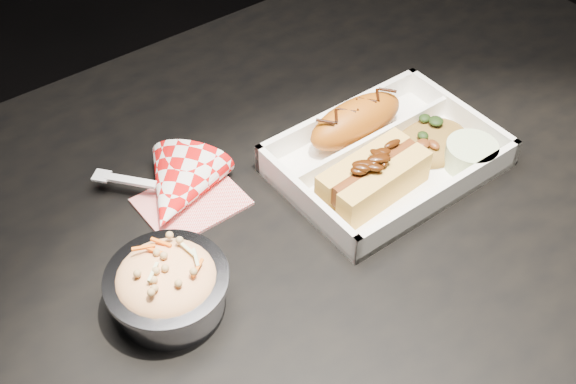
% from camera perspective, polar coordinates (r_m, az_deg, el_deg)
% --- Properties ---
extents(dining_table, '(1.20, 0.80, 0.75)m').
position_cam_1_polar(dining_table, '(0.87, 1.65, -5.99)').
color(dining_table, black).
rests_on(dining_table, ground).
extents(food_tray, '(0.25, 0.18, 0.04)m').
position_cam_1_polar(food_tray, '(0.85, 7.71, 2.48)').
color(food_tray, white).
rests_on(food_tray, dining_table).
extents(fried_pastry, '(0.13, 0.05, 0.05)m').
position_cam_1_polar(fried_pastry, '(0.87, 5.39, 5.61)').
color(fried_pastry, '#A85410').
rests_on(fried_pastry, food_tray).
extents(hotdog, '(0.13, 0.07, 0.06)m').
position_cam_1_polar(hotdog, '(0.80, 6.79, 1.31)').
color(hotdog, '#E3B04D').
rests_on(hotdog, food_tray).
extents(fried_rice_mound, '(0.10, 0.08, 0.03)m').
position_cam_1_polar(fried_rice_mound, '(0.88, 11.44, 4.42)').
color(fried_rice_mound, olive).
rests_on(fried_rice_mound, food_tray).
extents(cupcake_liner, '(0.06, 0.06, 0.03)m').
position_cam_1_polar(cupcake_liner, '(0.86, 14.23, 2.84)').
color(cupcake_liner, beige).
rests_on(cupcake_liner, food_tray).
extents(foil_coleslaw_cup, '(0.12, 0.12, 0.07)m').
position_cam_1_polar(foil_coleslaw_cup, '(0.70, -9.50, -7.25)').
color(foil_coleslaw_cup, silver).
rests_on(foil_coleslaw_cup, dining_table).
extents(napkin_fork, '(0.15, 0.16, 0.10)m').
position_cam_1_polar(napkin_fork, '(0.81, -8.70, 0.07)').
color(napkin_fork, red).
rests_on(napkin_fork, dining_table).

